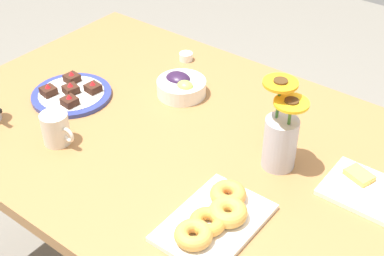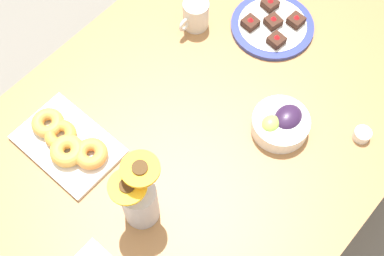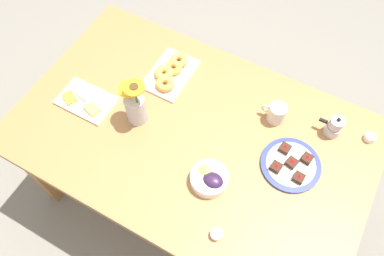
{
  "view_description": "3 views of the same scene",
  "coord_description": "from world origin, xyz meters",
  "px_view_note": "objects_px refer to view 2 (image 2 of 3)",
  "views": [
    {
      "loc": [
        0.75,
        -0.97,
        1.69
      ],
      "look_at": [
        0.0,
        0.0,
        0.78
      ],
      "focal_mm": 50.0,
      "sensor_mm": 36.0,
      "label": 1
    },
    {
      "loc": [
        0.51,
        0.45,
        2.06
      ],
      "look_at": [
        0.0,
        0.0,
        0.78
      ],
      "focal_mm": 50.0,
      "sensor_mm": 36.0,
      "label": 2
    },
    {
      "loc": [
        -0.4,
        0.72,
        2.21
      ],
      "look_at": [
        0.0,
        0.0,
        0.78
      ],
      "focal_mm": 35.0,
      "sensor_mm": 36.0,
      "label": 3
    }
  ],
  "objects_px": {
    "dessert_plate": "(272,25)",
    "flower_vase": "(139,200)",
    "grape_bowl": "(281,123)",
    "croissant_platter": "(67,142)",
    "dining_table": "(192,148)",
    "coffee_mug": "(195,15)",
    "jam_cup_berry": "(362,134)"
  },
  "relations": [
    {
      "from": "croissant_platter",
      "to": "jam_cup_berry",
      "type": "bearing_deg",
      "value": 133.15
    },
    {
      "from": "coffee_mug",
      "to": "grape_bowl",
      "type": "bearing_deg",
      "value": 73.79
    },
    {
      "from": "dining_table",
      "to": "grape_bowl",
      "type": "height_order",
      "value": "grape_bowl"
    },
    {
      "from": "grape_bowl",
      "to": "flower_vase",
      "type": "height_order",
      "value": "flower_vase"
    },
    {
      "from": "croissant_platter",
      "to": "flower_vase",
      "type": "distance_m",
      "value": 0.29
    },
    {
      "from": "grape_bowl",
      "to": "flower_vase",
      "type": "relative_size",
      "value": 0.61
    },
    {
      "from": "grape_bowl",
      "to": "jam_cup_berry",
      "type": "bearing_deg",
      "value": 124.2
    },
    {
      "from": "grape_bowl",
      "to": "jam_cup_berry",
      "type": "xyz_separation_m",
      "value": [
        -0.13,
        0.19,
        -0.01
      ]
    },
    {
      "from": "coffee_mug",
      "to": "croissant_platter",
      "type": "height_order",
      "value": "coffee_mug"
    },
    {
      "from": "jam_cup_berry",
      "to": "flower_vase",
      "type": "xyz_separation_m",
      "value": [
        0.56,
        -0.3,
        0.08
      ]
    },
    {
      "from": "dining_table",
      "to": "flower_vase",
      "type": "relative_size",
      "value": 6.12
    },
    {
      "from": "grape_bowl",
      "to": "flower_vase",
      "type": "bearing_deg",
      "value": -15.35
    },
    {
      "from": "dessert_plate",
      "to": "coffee_mug",
      "type": "bearing_deg",
      "value": -51.35
    },
    {
      "from": "croissant_platter",
      "to": "grape_bowl",
      "type": "bearing_deg",
      "value": 136.59
    },
    {
      "from": "dining_table",
      "to": "croissant_platter",
      "type": "height_order",
      "value": "croissant_platter"
    },
    {
      "from": "dessert_plate",
      "to": "flower_vase",
      "type": "bearing_deg",
      "value": 9.09
    },
    {
      "from": "dining_table",
      "to": "grape_bowl",
      "type": "xyz_separation_m",
      "value": [
        -0.18,
        0.17,
        0.12
      ]
    },
    {
      "from": "jam_cup_berry",
      "to": "dessert_plate",
      "type": "height_order",
      "value": "dessert_plate"
    },
    {
      "from": "grape_bowl",
      "to": "dessert_plate",
      "type": "bearing_deg",
      "value": -139.53
    },
    {
      "from": "dining_table",
      "to": "grape_bowl",
      "type": "relative_size",
      "value": 10.01
    },
    {
      "from": "jam_cup_berry",
      "to": "grape_bowl",
      "type": "bearing_deg",
      "value": -55.8
    },
    {
      "from": "grape_bowl",
      "to": "dining_table",
      "type": "bearing_deg",
      "value": -44.07
    },
    {
      "from": "dessert_plate",
      "to": "grape_bowl",
      "type": "bearing_deg",
      "value": 40.47
    },
    {
      "from": "dessert_plate",
      "to": "flower_vase",
      "type": "distance_m",
      "value": 0.72
    },
    {
      "from": "croissant_platter",
      "to": "dining_table",
      "type": "bearing_deg",
      "value": 137.06
    },
    {
      "from": "coffee_mug",
      "to": "jam_cup_berry",
      "type": "distance_m",
      "value": 0.6
    },
    {
      "from": "dessert_plate",
      "to": "flower_vase",
      "type": "xyz_separation_m",
      "value": [
        0.7,
        0.11,
        0.08
      ]
    },
    {
      "from": "dining_table",
      "to": "grape_bowl",
      "type": "bearing_deg",
      "value": 135.93
    },
    {
      "from": "croissant_platter",
      "to": "flower_vase",
      "type": "height_order",
      "value": "flower_vase"
    },
    {
      "from": "dining_table",
      "to": "jam_cup_berry",
      "type": "distance_m",
      "value": 0.48
    },
    {
      "from": "coffee_mug",
      "to": "dessert_plate",
      "type": "height_order",
      "value": "coffee_mug"
    },
    {
      "from": "jam_cup_berry",
      "to": "flower_vase",
      "type": "distance_m",
      "value": 0.64
    }
  ]
}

